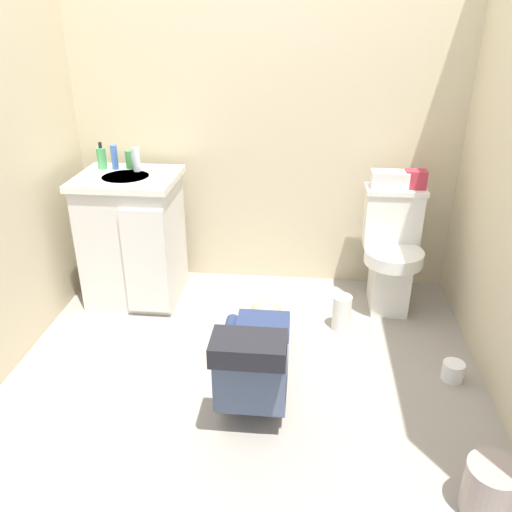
{
  "coord_description": "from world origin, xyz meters",
  "views": [
    {
      "loc": [
        0.27,
        -2.22,
        1.72
      ],
      "look_at": [
        0.01,
        0.45,
        0.45
      ],
      "focal_mm": 36.64,
      "sensor_mm": 36.0,
      "label": 1
    }
  ],
  "objects_px": {
    "vanity_cabinet": "(133,237)",
    "faucet": "(133,161)",
    "person_plumber": "(256,355)",
    "tissue_box": "(390,179)",
    "bottle_clear": "(136,159)",
    "trash_can": "(490,490)",
    "toiletry_bag": "(415,179)",
    "paper_towel_roll": "(342,312)",
    "toilet_paper_roll": "(453,371)",
    "toilet": "(391,252)",
    "bottle_green": "(130,159)",
    "bottle_blue": "(115,157)",
    "soap_dispenser": "(102,158)"
  },
  "relations": [
    {
      "from": "vanity_cabinet",
      "to": "faucet",
      "type": "xyz_separation_m",
      "value": [
        -0.0,
        0.15,
        0.45
      ]
    },
    {
      "from": "toilet",
      "to": "toilet_paper_roll",
      "type": "distance_m",
      "value": 0.85
    },
    {
      "from": "bottle_green",
      "to": "toilet_paper_roll",
      "type": "height_order",
      "value": "bottle_green"
    },
    {
      "from": "bottle_blue",
      "to": "bottle_clear",
      "type": "distance_m",
      "value": 0.15
    },
    {
      "from": "tissue_box",
      "to": "bottle_clear",
      "type": "xyz_separation_m",
      "value": [
        -1.53,
        -0.05,
        0.09
      ]
    },
    {
      "from": "toilet_paper_roll",
      "to": "faucet",
      "type": "bearing_deg",
      "value": 155.79
    },
    {
      "from": "vanity_cabinet",
      "to": "faucet",
      "type": "bearing_deg",
      "value": 91.31
    },
    {
      "from": "toiletry_bag",
      "to": "soap_dispenser",
      "type": "bearing_deg",
      "value": -179.4
    },
    {
      "from": "person_plumber",
      "to": "toilet",
      "type": "bearing_deg",
      "value": 49.59
    },
    {
      "from": "toilet",
      "to": "paper_towel_roll",
      "type": "distance_m",
      "value": 0.51
    },
    {
      "from": "faucet",
      "to": "bottle_clear",
      "type": "xyz_separation_m",
      "value": [
        0.04,
        -0.05,
        0.02
      ]
    },
    {
      "from": "faucet",
      "to": "toilet_paper_roll",
      "type": "relative_size",
      "value": 0.91
    },
    {
      "from": "tissue_box",
      "to": "trash_can",
      "type": "distance_m",
      "value": 1.78
    },
    {
      "from": "bottle_green",
      "to": "person_plumber",
      "type": "bearing_deg",
      "value": -47.88
    },
    {
      "from": "bottle_blue",
      "to": "toiletry_bag",
      "type": "bearing_deg",
      "value": 0.76
    },
    {
      "from": "faucet",
      "to": "person_plumber",
      "type": "bearing_deg",
      "value": -48.38
    },
    {
      "from": "trash_can",
      "to": "toiletry_bag",
      "type": "bearing_deg",
      "value": 92.85
    },
    {
      "from": "bottle_green",
      "to": "bottle_clear",
      "type": "bearing_deg",
      "value": -43.21
    },
    {
      "from": "bottle_blue",
      "to": "bottle_green",
      "type": "relative_size",
      "value": 1.34
    },
    {
      "from": "tissue_box",
      "to": "bottle_blue",
      "type": "relative_size",
      "value": 1.45
    },
    {
      "from": "vanity_cabinet",
      "to": "soap_dispenser",
      "type": "distance_m",
      "value": 0.52
    },
    {
      "from": "toiletry_bag",
      "to": "bottle_green",
      "type": "bearing_deg",
      "value": 179.76
    },
    {
      "from": "trash_can",
      "to": "bottle_clear",
      "type": "bearing_deg",
      "value": 138.2
    },
    {
      "from": "soap_dispenser",
      "to": "trash_can",
      "type": "height_order",
      "value": "soap_dispenser"
    },
    {
      "from": "vanity_cabinet",
      "to": "toiletry_bag",
      "type": "height_order",
      "value": "toiletry_bag"
    },
    {
      "from": "toilet",
      "to": "toiletry_bag",
      "type": "relative_size",
      "value": 6.05
    },
    {
      "from": "bottle_green",
      "to": "faucet",
      "type": "bearing_deg",
      "value": -18.23
    },
    {
      "from": "bottle_blue",
      "to": "toilet_paper_roll",
      "type": "bearing_deg",
      "value": -22.44
    },
    {
      "from": "faucet",
      "to": "trash_can",
      "type": "bearing_deg",
      "value": -42.07
    },
    {
      "from": "person_plumber",
      "to": "paper_towel_roll",
      "type": "distance_m",
      "value": 0.72
    },
    {
      "from": "soap_dispenser",
      "to": "trash_can",
      "type": "relative_size",
      "value": 0.74
    },
    {
      "from": "bottle_clear",
      "to": "trash_can",
      "type": "bearing_deg",
      "value": -41.8
    },
    {
      "from": "vanity_cabinet",
      "to": "toilet_paper_roll",
      "type": "xyz_separation_m",
      "value": [
        1.86,
        -0.69,
        -0.37
      ]
    },
    {
      "from": "toilet_paper_roll",
      "to": "toilet",
      "type": "bearing_deg",
      "value": 108.25
    },
    {
      "from": "tissue_box",
      "to": "soap_dispenser",
      "type": "bearing_deg",
      "value": -179.35
    },
    {
      "from": "bottle_blue",
      "to": "bottle_green",
      "type": "distance_m",
      "value": 0.09
    },
    {
      "from": "vanity_cabinet",
      "to": "tissue_box",
      "type": "bearing_deg",
      "value": 5.33
    },
    {
      "from": "toilet",
      "to": "paper_towel_roll",
      "type": "height_order",
      "value": "toilet"
    },
    {
      "from": "tissue_box",
      "to": "toilet_paper_roll",
      "type": "bearing_deg",
      "value": -70.81
    },
    {
      "from": "toilet",
      "to": "soap_dispenser",
      "type": "bearing_deg",
      "value": 177.76
    },
    {
      "from": "tissue_box",
      "to": "bottle_green",
      "type": "relative_size",
      "value": 1.95
    },
    {
      "from": "faucet",
      "to": "bottle_clear",
      "type": "relative_size",
      "value": 0.68
    },
    {
      "from": "tissue_box",
      "to": "person_plumber",
      "type": "bearing_deg",
      "value": -125.97
    },
    {
      "from": "bottle_clear",
      "to": "paper_towel_roll",
      "type": "xyz_separation_m",
      "value": [
        1.28,
        -0.36,
        -0.79
      ]
    },
    {
      "from": "faucet",
      "to": "bottle_green",
      "type": "distance_m",
      "value": 0.02
    },
    {
      "from": "toilet",
      "to": "tissue_box",
      "type": "relative_size",
      "value": 3.41
    },
    {
      "from": "bottle_clear",
      "to": "toiletry_bag",
      "type": "bearing_deg",
      "value": 1.69
    },
    {
      "from": "toilet_paper_roll",
      "to": "soap_dispenser",
      "type": "bearing_deg",
      "value": 158.29
    },
    {
      "from": "bottle_clear",
      "to": "tissue_box",
      "type": "bearing_deg",
      "value": 1.85
    },
    {
      "from": "toilet",
      "to": "vanity_cabinet",
      "type": "xyz_separation_m",
      "value": [
        -1.61,
        -0.06,
        0.05
      ]
    }
  ]
}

